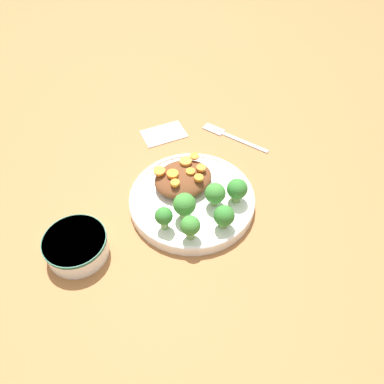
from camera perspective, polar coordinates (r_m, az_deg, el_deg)
ground_plane at (r=0.78m, az=-0.00°, el=-1.73°), size 4.00×4.00×0.00m
plate at (r=0.77m, az=-0.00°, el=-1.08°), size 0.26×0.26×0.03m
dip_bowl at (r=0.72m, az=-17.24°, el=-7.75°), size 0.12×0.12×0.04m
stew_mound at (r=0.77m, az=-1.36°, el=2.03°), size 0.12×0.10×0.03m
broccoli_floret_0 at (r=0.69m, az=4.90°, el=-3.69°), size 0.04×0.04×0.05m
broccoli_floret_1 at (r=0.73m, az=3.54°, el=-0.23°), size 0.04×0.04×0.05m
broccoli_floret_2 at (r=0.74m, az=6.88°, el=0.38°), size 0.04×0.04×0.05m
broccoli_floret_3 at (r=0.69m, az=-4.32°, el=-3.80°), size 0.03×0.03×0.05m
broccoli_floret_4 at (r=0.70m, az=-1.15°, el=-2.00°), size 0.04×0.04×0.06m
broccoli_floret_5 at (r=0.67m, az=-0.26°, el=-5.26°), size 0.04×0.04×0.05m
carrot_slice_0 at (r=0.76m, az=-0.24°, el=3.16°), size 0.02×0.02×0.00m
carrot_slice_1 at (r=0.74m, az=-2.59°, el=1.39°), size 0.02×0.02×0.01m
carrot_slice_2 at (r=0.75m, az=1.04°, el=2.18°), size 0.02×0.02×0.01m
carrot_slice_3 at (r=0.75m, az=-2.96°, el=2.77°), size 0.02×0.02×0.01m
carrot_slice_4 at (r=0.76m, az=-4.99°, el=3.19°), size 0.02×0.02×0.01m
carrot_slice_5 at (r=0.77m, az=1.40°, el=3.68°), size 0.02×0.02×0.01m
carrot_slice_6 at (r=0.79m, az=0.37°, el=5.48°), size 0.02×0.02×0.00m
carrot_slice_7 at (r=0.78m, az=-0.98°, el=4.70°), size 0.03×0.03×0.01m
fork at (r=0.93m, az=5.63°, el=8.61°), size 0.10×0.16×0.01m
napkin at (r=0.93m, az=-4.32°, el=8.88°), size 0.11×0.07×0.01m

